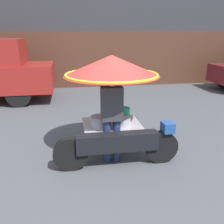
% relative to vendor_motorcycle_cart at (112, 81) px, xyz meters
% --- Properties ---
extents(ground_plane, '(36.00, 36.00, 0.00)m').
position_rel_vendor_motorcycle_cart_xyz_m(ground_plane, '(-0.07, -0.38, -1.45)').
color(ground_plane, '#4C4F54').
extents(shopfront_building, '(28.00, 2.06, 3.87)m').
position_rel_vendor_motorcycle_cart_xyz_m(shopfront_building, '(-0.07, 7.54, 0.47)').
color(shopfront_building, '#38383D').
rests_on(shopfront_building, ground).
extents(vendor_motorcycle_cart, '(2.25, 1.79, 1.92)m').
position_rel_vendor_motorcycle_cart_xyz_m(vendor_motorcycle_cart, '(0.00, 0.00, 0.00)').
color(vendor_motorcycle_cart, black).
rests_on(vendor_motorcycle_cart, ground).
extents(vendor_person, '(0.38, 0.22, 1.63)m').
position_rel_vendor_motorcycle_cart_xyz_m(vendor_person, '(-0.07, -0.32, -0.54)').
color(vendor_person, navy).
rests_on(vendor_person, ground).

